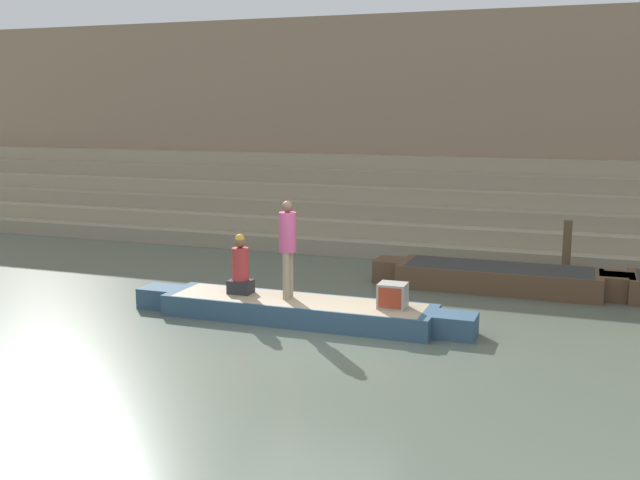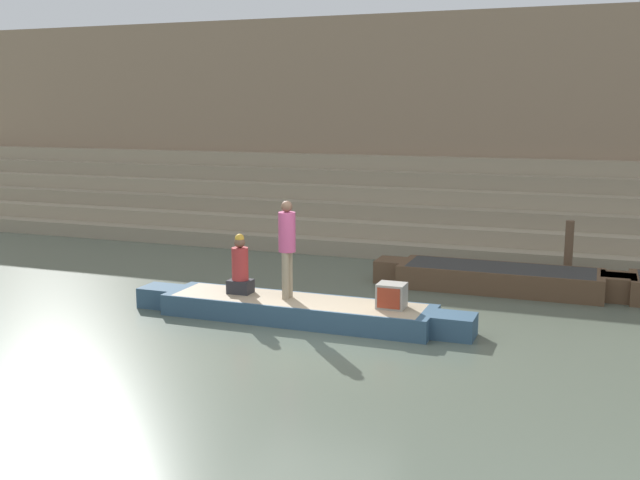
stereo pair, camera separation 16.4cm
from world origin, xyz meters
TOP-DOWN VIEW (x-y plane):
  - ground_plane at (0.00, 0.00)m, footprint 120.00×120.00m
  - ghat_steps at (0.00, 9.30)m, footprint 36.00×3.59m
  - back_wall at (0.00, 11.19)m, footprint 34.20×1.28m
  - rowboat_main at (-0.86, 1.23)m, footprint 6.45×1.27m
  - person_standing at (-1.06, 1.27)m, footprint 0.31×0.31m
  - person_rowing at (-2.04, 1.31)m, footprint 0.43×0.34m
  - tv_set at (0.90, 1.29)m, footprint 0.48×0.42m
  - moored_boat_shore at (2.31, 4.85)m, footprint 5.37×1.34m
  - mooring_post at (3.62, 6.13)m, footprint 0.18×0.18m

SIDE VIEW (x-z plane):
  - ground_plane at x=0.00m, z-range 0.00..0.00m
  - rowboat_main at x=-0.86m, z-range 0.01..0.40m
  - moored_boat_shore at x=2.31m, z-range 0.02..0.51m
  - tv_set at x=0.90m, z-range 0.39..0.82m
  - mooring_post at x=3.62m, z-range 0.00..1.38m
  - person_rowing at x=-2.04m, z-range 0.29..1.42m
  - ghat_steps at x=0.00m, z-range -0.34..2.08m
  - person_standing at x=-1.06m, z-range 0.54..2.33m
  - back_wall at x=0.00m, z-range -0.03..6.46m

